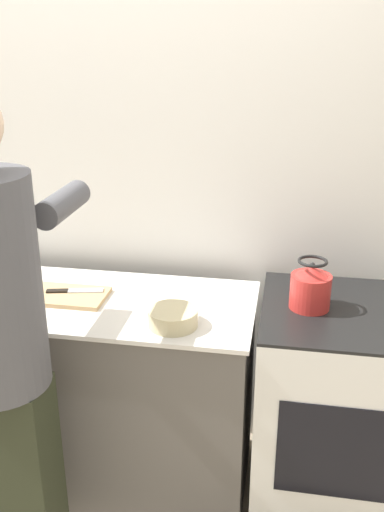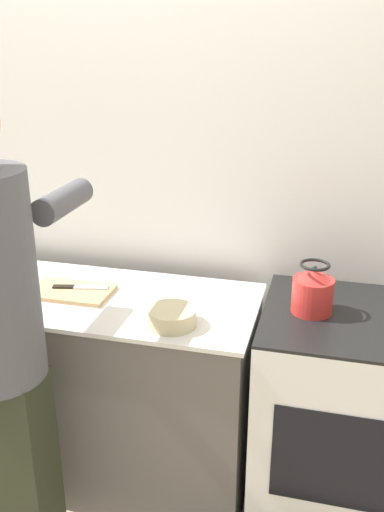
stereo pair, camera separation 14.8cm
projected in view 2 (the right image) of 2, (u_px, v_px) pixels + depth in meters
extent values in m
cube|color=white|center=(143.00, 174.00, 2.53)|extent=(8.00, 0.05, 2.60)
cube|color=#5B5651|center=(53.00, 381.00, 2.55)|extent=(1.77, 0.57, 0.86)
cube|color=silver|center=(44.00, 292.00, 2.39)|extent=(1.79, 0.59, 0.02)
cube|color=silver|center=(332.00, 416.00, 2.29)|extent=(0.59, 0.63, 0.89)
cube|color=black|center=(342.00, 316.00, 2.12)|extent=(0.59, 0.63, 0.01)
cube|color=black|center=(330.00, 459.00, 1.99)|extent=(0.41, 0.01, 0.39)
cube|color=#292D1D|center=(13.00, 472.00, 2.05)|extent=(0.29, 0.18, 0.83)
cylinder|color=#4C4C51|center=(63.00, 201.00, 1.94)|extent=(0.09, 0.30, 0.09)
cube|color=tan|center=(71.00, 292.00, 2.35)|extent=(0.33, 0.20, 0.02)
cube|color=silver|center=(91.00, 287.00, 2.36)|extent=(0.15, 0.07, 0.01)
cube|color=black|center=(63.00, 287.00, 2.36)|extent=(0.09, 0.05, 0.01)
cylinder|color=red|center=(312.00, 295.00, 2.12)|extent=(0.15, 0.15, 0.13)
cone|color=red|center=(314.00, 275.00, 2.09)|extent=(0.12, 0.12, 0.03)
sphere|color=black|center=(315.00, 268.00, 2.08)|extent=(0.02, 0.02, 0.02)
torus|color=black|center=(315.00, 265.00, 2.07)|extent=(0.11, 0.11, 0.01)
cylinder|color=#C6B789|center=(172.00, 317.00, 2.09)|extent=(0.18, 0.18, 0.06)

